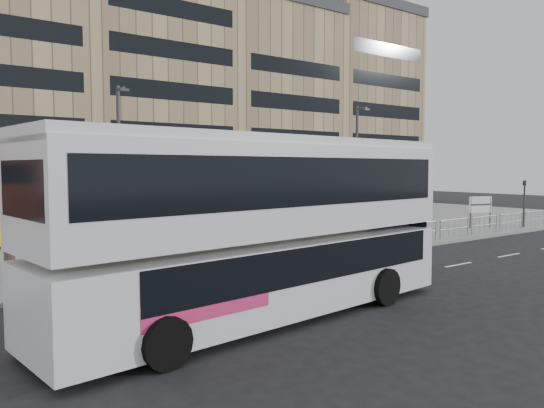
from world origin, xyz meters
TOP-DOWN VIEW (x-y plane):
  - ground at (0.00, 0.00)m, footprint 120.00×120.00m
  - plaza at (0.00, 12.00)m, footprint 64.00×24.00m
  - kerb at (0.00, 0.05)m, footprint 64.00×0.25m
  - building_row at (1.55, 34.27)m, footprint 70.40×18.40m
  - pedestrian_barrier at (2.00, 0.50)m, footprint 32.07×0.07m
  - road_markings at (1.00, -4.00)m, footprint 62.00×0.12m
  - double_decker_bus at (-9.25, -5.48)m, footprint 12.56×4.06m
  - tram at (-2.03, 11.55)m, footprint 29.98×5.27m
  - station_sign at (14.09, 2.50)m, footprint 1.73×0.58m
  - ad_panel at (5.29, 0.40)m, footprint 0.70×0.17m
  - pedestrian at (-3.78, 6.78)m, footprint 0.53×0.66m
  - traffic_light_west at (-1.89, 1.20)m, footprint 0.22×0.24m
  - traffic_light_east at (16.73, 0.98)m, footprint 0.20×0.23m
  - lamp_post_west at (-7.78, 8.83)m, footprint 0.45×1.04m
  - lamp_post_east at (8.97, 8.70)m, footprint 0.45×1.04m
  - bare_tree at (-13.32, 6.70)m, footprint 4.44×4.44m

SIDE VIEW (x-z plane):
  - ground at x=0.00m, z-range 0.00..0.00m
  - road_markings at x=1.00m, z-range 0.00..0.01m
  - kerb at x=0.00m, z-range -0.01..0.16m
  - plaza at x=0.00m, z-range 0.00..0.15m
  - ad_panel at x=5.29m, z-range 0.26..1.58m
  - pedestrian at x=-3.78m, z-range 0.15..1.72m
  - pedestrian_barrier at x=2.00m, z-range 0.43..1.53m
  - station_sign at x=14.09m, z-range 0.55..2.60m
  - tram at x=-2.03m, z-range 0.16..3.67m
  - traffic_light_west at x=-1.89m, z-range 0.57..3.67m
  - traffic_light_east at x=16.73m, z-range 0.57..3.67m
  - double_decker_bus at x=-9.25m, z-range 0.20..5.13m
  - lamp_post_west at x=-7.78m, z-range 0.52..8.52m
  - lamp_post_east at x=8.97m, z-range 0.52..8.66m
  - bare_tree at x=-13.32m, z-range 1.86..9.34m
  - building_row at x=1.55m, z-range -2.69..28.51m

